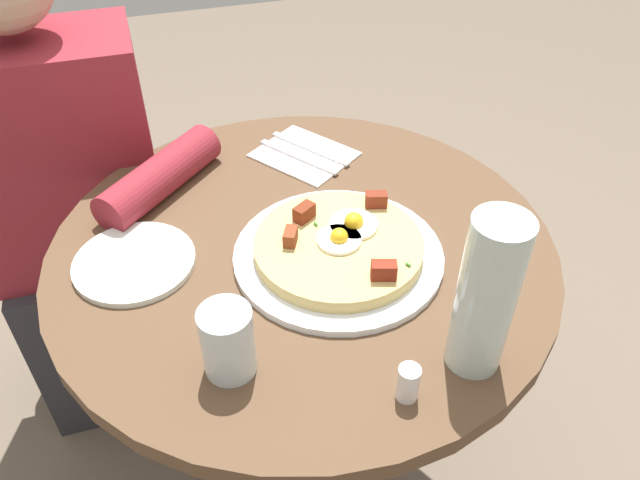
{
  "coord_description": "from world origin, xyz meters",
  "views": [
    {
      "loc": [
        0.19,
        0.73,
        1.37
      ],
      "look_at": [
        -0.02,
        0.03,
        0.73
      ],
      "focal_mm": 35.18,
      "sensor_mm": 36.0,
      "label": 1
    }
  ],
  "objects_px": {
    "person_seated": "(79,232)",
    "knife": "(310,149)",
    "water_glass": "(228,341)",
    "bread_plate": "(134,262)",
    "fork": "(298,157)",
    "water_bottle": "(486,296)",
    "dining_table": "(304,314)",
    "pizza_plate": "(338,255)",
    "salt_shaker": "(408,383)",
    "breakfast_pizza": "(339,245)"
  },
  "relations": [
    {
      "from": "person_seated",
      "to": "knife",
      "type": "xyz_separation_m",
      "value": [
        -0.48,
        0.15,
        0.21
      ]
    },
    {
      "from": "water_glass",
      "to": "bread_plate",
      "type": "bearing_deg",
      "value": -66.09
    },
    {
      "from": "fork",
      "to": "knife",
      "type": "relative_size",
      "value": 1.0
    },
    {
      "from": "person_seated",
      "to": "fork",
      "type": "height_order",
      "value": "person_seated"
    },
    {
      "from": "person_seated",
      "to": "water_bottle",
      "type": "distance_m",
      "value": 0.94
    },
    {
      "from": "person_seated",
      "to": "fork",
      "type": "relative_size",
      "value": 6.31
    },
    {
      "from": "dining_table",
      "to": "water_bottle",
      "type": "xyz_separation_m",
      "value": [
        -0.15,
        0.29,
        0.28
      ]
    },
    {
      "from": "bread_plate",
      "to": "water_bottle",
      "type": "distance_m",
      "value": 0.53
    },
    {
      "from": "person_seated",
      "to": "water_glass",
      "type": "xyz_separation_m",
      "value": [
        -0.23,
        0.62,
        0.26
      ]
    },
    {
      "from": "dining_table",
      "to": "knife",
      "type": "bearing_deg",
      "value": -109.08
    },
    {
      "from": "water_glass",
      "to": "water_bottle",
      "type": "height_order",
      "value": "water_bottle"
    },
    {
      "from": "person_seated",
      "to": "dining_table",
      "type": "bearing_deg",
      "value": 133.79
    },
    {
      "from": "water_bottle",
      "to": "person_seated",
      "type": "bearing_deg",
      "value": -52.34
    },
    {
      "from": "dining_table",
      "to": "bread_plate",
      "type": "relative_size",
      "value": 4.34
    },
    {
      "from": "pizza_plate",
      "to": "bread_plate",
      "type": "bearing_deg",
      "value": -14.17
    },
    {
      "from": "knife",
      "to": "water_glass",
      "type": "distance_m",
      "value": 0.52
    },
    {
      "from": "dining_table",
      "to": "salt_shaker",
      "type": "bearing_deg",
      "value": 97.75
    },
    {
      "from": "dining_table",
      "to": "water_glass",
      "type": "relative_size",
      "value": 7.96
    },
    {
      "from": "dining_table",
      "to": "fork",
      "type": "relative_size",
      "value": 4.47
    },
    {
      "from": "water_glass",
      "to": "water_bottle",
      "type": "bearing_deg",
      "value": 165.62
    },
    {
      "from": "water_bottle",
      "to": "fork",
      "type": "bearing_deg",
      "value": -80.13
    },
    {
      "from": "water_glass",
      "to": "knife",
      "type": "bearing_deg",
      "value": -117.61
    },
    {
      "from": "pizza_plate",
      "to": "water_bottle",
      "type": "height_order",
      "value": "water_bottle"
    },
    {
      "from": "bread_plate",
      "to": "salt_shaker",
      "type": "distance_m",
      "value": 0.46
    },
    {
      "from": "person_seated",
      "to": "breakfast_pizza",
      "type": "relative_size",
      "value": 4.37
    },
    {
      "from": "knife",
      "to": "salt_shaker",
      "type": "distance_m",
      "value": 0.57
    },
    {
      "from": "breakfast_pizza",
      "to": "bread_plate",
      "type": "distance_m",
      "value": 0.31
    },
    {
      "from": "pizza_plate",
      "to": "bread_plate",
      "type": "xyz_separation_m",
      "value": [
        0.3,
        -0.08,
        -0.0
      ]
    },
    {
      "from": "water_glass",
      "to": "water_bottle",
      "type": "distance_m",
      "value": 0.32
    },
    {
      "from": "dining_table",
      "to": "bread_plate",
      "type": "height_order",
      "value": "bread_plate"
    },
    {
      "from": "person_seated",
      "to": "water_glass",
      "type": "height_order",
      "value": "person_seated"
    },
    {
      "from": "breakfast_pizza",
      "to": "water_bottle",
      "type": "xyz_separation_m",
      "value": [
        -0.1,
        0.24,
        0.09
      ]
    },
    {
      "from": "salt_shaker",
      "to": "water_bottle",
      "type": "bearing_deg",
      "value": -164.16
    },
    {
      "from": "salt_shaker",
      "to": "pizza_plate",
      "type": "bearing_deg",
      "value": -89.82
    },
    {
      "from": "pizza_plate",
      "to": "breakfast_pizza",
      "type": "relative_size",
      "value": 1.25
    },
    {
      "from": "person_seated",
      "to": "salt_shaker",
      "type": "distance_m",
      "value": 0.88
    },
    {
      "from": "bread_plate",
      "to": "pizza_plate",
      "type": "bearing_deg",
      "value": 165.83
    },
    {
      "from": "pizza_plate",
      "to": "breakfast_pizza",
      "type": "distance_m",
      "value": 0.02
    },
    {
      "from": "water_glass",
      "to": "water_bottle",
      "type": "relative_size",
      "value": 0.44
    },
    {
      "from": "fork",
      "to": "water_glass",
      "type": "relative_size",
      "value": 1.78
    },
    {
      "from": "person_seated",
      "to": "water_bottle",
      "type": "height_order",
      "value": "person_seated"
    },
    {
      "from": "breakfast_pizza",
      "to": "water_glass",
      "type": "distance_m",
      "value": 0.26
    },
    {
      "from": "dining_table",
      "to": "bread_plate",
      "type": "bearing_deg",
      "value": -5.07
    },
    {
      "from": "pizza_plate",
      "to": "fork",
      "type": "bearing_deg",
      "value": -93.02
    },
    {
      "from": "person_seated",
      "to": "breakfast_pizza",
      "type": "distance_m",
      "value": 0.67
    },
    {
      "from": "knife",
      "to": "water_glass",
      "type": "relative_size",
      "value": 1.78
    },
    {
      "from": "breakfast_pizza",
      "to": "knife",
      "type": "distance_m",
      "value": 0.31
    },
    {
      "from": "knife",
      "to": "water_glass",
      "type": "bearing_deg",
      "value": -63.27
    },
    {
      "from": "breakfast_pizza",
      "to": "salt_shaker",
      "type": "xyz_separation_m",
      "value": [
        0.0,
        0.27,
        0.0
      ]
    },
    {
      "from": "breakfast_pizza",
      "to": "knife",
      "type": "xyz_separation_m",
      "value": [
        -0.04,
        -0.3,
        -0.02
      ]
    }
  ]
}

